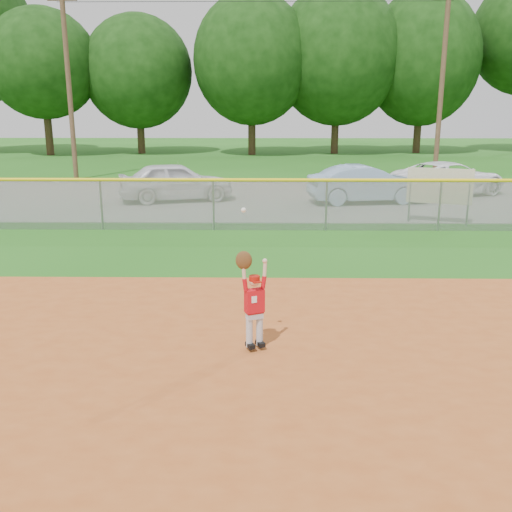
{
  "coord_description": "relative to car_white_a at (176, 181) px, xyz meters",
  "views": [
    {
      "loc": [
        1.51,
        -6.66,
        3.6
      ],
      "look_at": [
        1.37,
        2.81,
        1.1
      ],
      "focal_mm": 40.0,
      "sensor_mm": 36.0,
      "label": 1
    }
  ],
  "objects": [
    {
      "name": "parking_strip",
      "position": [
        1.91,
        0.75,
        -0.76
      ],
      "size": [
        44.0,
        10.0,
        0.03
      ],
      "primitive_type": "cube",
      "color": "slate",
      "rests_on": "ground"
    },
    {
      "name": "outfield_fence",
      "position": [
        1.91,
        -5.25,
        0.11
      ],
      "size": [
        40.06,
        0.1,
        1.55
      ],
      "color": "gray",
      "rests_on": "ground"
    },
    {
      "name": "sponsor_sign",
      "position": [
        8.84,
        -4.27,
        0.38
      ],
      "size": [
        1.87,
        0.7,
        1.74
      ],
      "color": "gray",
      "rests_on": "ground"
    },
    {
      "name": "tree_line",
      "position": [
        2.87,
        22.65,
        6.76
      ],
      "size": [
        62.37,
        13.0,
        14.43
      ],
      "color": "#422D1C",
      "rests_on": "ground"
    },
    {
      "name": "ballplayer",
      "position": [
        3.26,
        -13.95,
        0.06
      ],
      "size": [
        0.48,
        0.29,
        2.12
      ],
      "color": "silver",
      "rests_on": "ground"
    },
    {
      "name": "ground",
      "position": [
        1.91,
        -15.25,
        -0.77
      ],
      "size": [
        120.0,
        120.0,
        0.0
      ],
      "primitive_type": "plane",
      "color": "#1E5A14",
      "rests_on": "ground"
    },
    {
      "name": "car_blue",
      "position": [
        7.26,
        -0.39,
        -0.04
      ],
      "size": [
        4.47,
        2.13,
        1.41
      ],
      "primitive_type": "imported",
      "rotation": [
        0.0,
        0.0,
        1.72
      ],
      "color": "#7C99B9",
      "rests_on": "parking_strip"
    },
    {
      "name": "car_white_a",
      "position": [
        0.0,
        0.0,
        0.0
      ],
      "size": [
        4.68,
        2.9,
        1.49
      ],
      "primitive_type": "imported",
      "rotation": [
        0.0,
        0.0,
        1.85
      ],
      "color": "silver",
      "rests_on": "parking_strip"
    },
    {
      "name": "car_white_b",
      "position": [
        10.98,
        1.63,
        -0.06
      ],
      "size": [
        5.42,
        4.27,
        1.37
      ],
      "primitive_type": "imported",
      "rotation": [
        0.0,
        0.0,
        2.04
      ],
      "color": "white",
      "rests_on": "parking_strip"
    },
    {
      "name": "power_lines",
      "position": [
        2.91,
        6.75,
        3.9
      ],
      "size": [
        19.4,
        0.24,
        9.0
      ],
      "color": "#4C3823",
      "rests_on": "ground"
    }
  ]
}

